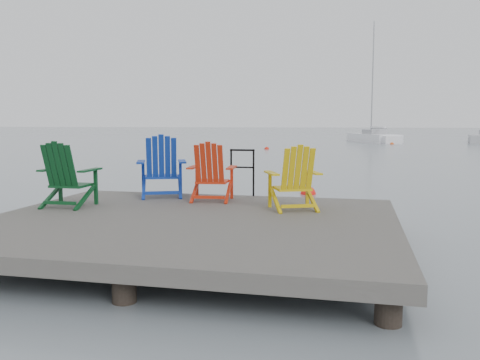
% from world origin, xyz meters
% --- Properties ---
extents(ground, '(400.00, 400.00, 0.00)m').
position_xyz_m(ground, '(0.00, 0.00, 0.00)').
color(ground, slate).
rests_on(ground, ground).
extents(dock, '(6.00, 5.00, 1.40)m').
position_xyz_m(dock, '(0.00, 0.00, 0.35)').
color(dock, '#322F2C').
rests_on(dock, ground).
extents(handrail, '(0.48, 0.04, 0.90)m').
position_xyz_m(handrail, '(0.25, 2.45, 1.04)').
color(handrail, black).
rests_on(handrail, dock).
extents(chair_green, '(0.87, 0.80, 1.07)m').
position_xyz_m(chair_green, '(-2.31, 0.52, 1.04)').
color(chair_green, '#0A3918').
rests_on(chair_green, dock).
extents(chair_blue, '(1.11, 1.06, 1.15)m').
position_xyz_m(chair_blue, '(-1.20, 1.96, 1.08)').
color(chair_blue, '#0E2E95').
rests_on(chair_blue, dock).
extents(chair_red, '(0.89, 0.84, 1.04)m').
position_xyz_m(chair_red, '(-0.15, 1.67, 1.03)').
color(chair_red, red).
rests_on(chair_red, dock).
extents(chair_yellow, '(1.00, 0.96, 1.03)m').
position_xyz_m(chair_yellow, '(1.42, 1.06, 1.02)').
color(chair_yellow, gold).
rests_on(chair_yellow, dock).
extents(sailboat_near, '(5.20, 9.06, 12.11)m').
position_xyz_m(sailboat_near, '(4.03, 45.30, 0.35)').
color(sailboat_near, white).
rests_on(sailboat_near, ground).
extents(buoy_a, '(0.41, 0.41, 0.41)m').
position_xyz_m(buoy_a, '(1.15, 6.52, 0.00)').
color(buoy_a, red).
rests_on(buoy_a, ground).
extents(buoy_b, '(0.34, 0.34, 0.34)m').
position_xyz_m(buoy_b, '(-3.89, 29.20, 0.00)').
color(buoy_b, red).
rests_on(buoy_b, ground).
extents(buoy_d, '(0.34, 0.34, 0.34)m').
position_xyz_m(buoy_d, '(5.53, 40.00, 0.00)').
color(buoy_d, '#E94B0D').
rests_on(buoy_d, ground).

